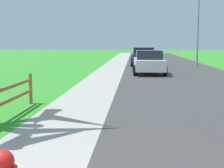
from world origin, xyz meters
name	(u,v)px	position (x,y,z in m)	size (l,w,h in m)	color
ground_plane	(125,67)	(0.00, 25.00, 0.00)	(120.00, 120.00, 0.00)	green
road_asphalt	(167,65)	(3.50, 27.00, 0.00)	(7.00, 66.00, 0.01)	#3C3C3C
curb_concrete	(92,65)	(-3.00, 27.00, 0.00)	(6.00, 66.00, 0.01)	#A5A29C
grass_verge	(75,65)	(-4.50, 27.00, 0.01)	(5.00, 66.00, 0.00)	green
parked_suv_white	(149,62)	(1.63, 19.27, 0.73)	(2.06, 4.66, 1.48)	white
parked_car_blue	(143,56)	(1.48, 26.66, 0.79)	(2.14, 4.51, 1.54)	navy
street_lamp	(200,25)	(5.88, 25.38, 3.34)	(1.17, 0.20, 5.53)	gray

